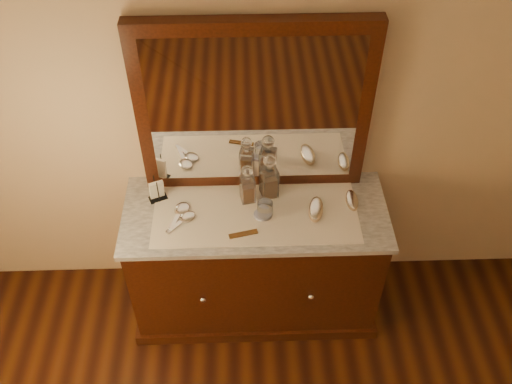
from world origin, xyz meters
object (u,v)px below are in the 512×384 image
mirror_frame (254,109)px  napkin_rack (157,191)px  decanter_right (269,180)px  brush_near (316,209)px  brush_far (352,200)px  comb (243,234)px  pin_dish (261,215)px  dresser_cabinet (255,262)px  hand_mirror_outer (181,211)px  hand_mirror_inner (185,219)px  decanter_left (248,187)px

mirror_frame → napkin_rack: mirror_frame is taller
decanter_right → brush_near: size_ratio=1.57×
brush_far → brush_near: bearing=-162.6°
comb → decanter_right: decanter_right is taller
pin_dish → napkin_rack: bearing=165.0°
dresser_cabinet → brush_near: (0.32, -0.02, 0.47)m
pin_dish → brush_near: 0.29m
pin_dish → comb: (-0.10, -0.13, -0.00)m
napkin_rack → mirror_frame: bearing=13.3°
hand_mirror_outer → comb: bearing=-27.0°
napkin_rack → hand_mirror_inner: 0.24m
brush_near → hand_mirror_outer: 0.73m
pin_dish → brush_far: brush_far is taller
pin_dish → hand_mirror_inner: (-0.41, -0.02, 0.00)m
napkin_rack → decanter_right: bearing=0.9°
brush_far → hand_mirror_outer: (-0.93, -0.04, -0.01)m
dresser_cabinet → comb: (-0.07, -0.16, 0.45)m
hand_mirror_inner → brush_near: bearing=2.5°
brush_near → brush_far: size_ratio=1.25×
pin_dish → napkin_rack: napkin_rack is taller
decanter_left → dresser_cabinet: bearing=-66.7°
mirror_frame → pin_dish: 0.56m
dresser_cabinet → hand_mirror_inner: 0.59m
dresser_cabinet → comb: 0.48m
pin_dish → comb: pin_dish is taller
brush_near → brush_far: (0.20, 0.06, -0.00)m
mirror_frame → hand_mirror_outer: mirror_frame is taller
brush_far → mirror_frame: bearing=159.3°
comb → napkin_rack: (-0.47, 0.28, 0.05)m
brush_near → mirror_frame: bearing=140.9°
mirror_frame → brush_far: 0.74m
brush_far → hand_mirror_inner: bearing=-174.1°
pin_dish → brush_far: bearing=9.0°
brush_near → hand_mirror_outer: bearing=177.9°
decanter_right → napkin_rack: bearing=-179.1°
napkin_rack → brush_near: 0.87m
pin_dish → napkin_rack: size_ratio=0.57×
mirror_frame → pin_dish: mirror_frame is taller
mirror_frame → decanter_left: (-0.04, -0.15, -0.40)m
dresser_cabinet → napkin_rack: size_ratio=9.51×
comb → hand_mirror_inner: (-0.31, 0.11, 0.00)m
decanter_right → brush_near: bearing=-30.9°
mirror_frame → comb: bearing=-99.5°
dresser_cabinet → napkin_rack: 0.74m
dresser_cabinet → decanter_left: 0.55m
dresser_cabinet → pin_dish: bearing=-47.5°
comb → brush_near: (0.39, 0.14, 0.02)m
decanter_left → brush_near: decanter_left is taller
brush_near → decanter_right: bearing=149.1°
decanter_right → hand_mirror_inner: 0.50m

